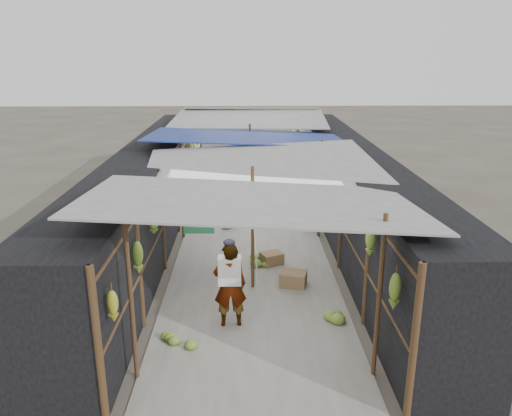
{
  "coord_description": "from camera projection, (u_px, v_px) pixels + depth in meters",
  "views": [
    {
      "loc": [
        -0.13,
        -6.49,
        4.73
      ],
      "look_at": [
        0.1,
        4.6,
        1.25
      ],
      "focal_mm": 35.0,
      "sensor_mm": 36.0,
      "label": 1
    }
  ],
  "objects": [
    {
      "name": "hanging_bananas",
      "position": [
        252.0,
        174.0,
        13.07
      ],
      "size": [
        3.96,
        14.46,
        0.87
      ],
      "color": "#A1A129",
      "rests_on": "ground"
    },
    {
      "name": "crate_near",
      "position": [
        293.0,
        279.0,
        10.49
      ],
      "size": [
        0.62,
        0.55,
        0.32
      ],
      "primitive_type": "cube",
      "rotation": [
        0.0,
        0.0,
        -0.26
      ],
      "color": "#94734B",
      "rests_on": "ground"
    },
    {
      "name": "market_canopy",
      "position": [
        251.0,
        142.0,
        13.41
      ],
      "size": [
        5.62,
        15.2,
        2.77
      ],
      "color": "brown",
      "rests_on": "ground"
    },
    {
      "name": "stall_right",
      "position": [
        350.0,
        190.0,
        13.52
      ],
      "size": [
        1.4,
        15.0,
        2.3
      ],
      "primitive_type": "cube",
      "color": "black",
      "rests_on": "ground"
    },
    {
      "name": "vendor_seated",
      "position": [
        299.0,
        181.0,
        17.31
      ],
      "size": [
        0.5,
        0.65,
        0.88
      ],
      "primitive_type": "imported",
      "rotation": [
        0.0,
        0.0,
        -1.22
      ],
      "color": "#443F3B",
      "rests_on": "ground"
    },
    {
      "name": "vendor_elderly",
      "position": [
        230.0,
        285.0,
        8.79
      ],
      "size": [
        0.61,
        0.43,
        1.59
      ],
      "primitive_type": "imported",
      "rotation": [
        0.0,
        0.0,
        3.23
      ],
      "color": "white",
      "rests_on": "ground"
    },
    {
      "name": "black_basin",
      "position": [
        309.0,
        226.0,
        13.93
      ],
      "size": [
        0.54,
        0.54,
        0.16
      ],
      "primitive_type": "cylinder",
      "color": "black",
      "rests_on": "ground"
    },
    {
      "name": "stall_left",
      "position": [
        151.0,
        191.0,
        13.41
      ],
      "size": [
        1.4,
        15.0,
        2.3
      ],
      "primitive_type": "cube",
      "color": "black",
      "rests_on": "ground"
    },
    {
      "name": "shopper_blue",
      "position": [
        251.0,
        174.0,
        16.51
      ],
      "size": [
        1.06,
        1.01,
        1.72
      ],
      "primitive_type": "imported",
      "rotation": [
        0.0,
        0.0,
        0.59
      ],
      "color": "#1C498D",
      "rests_on": "ground"
    },
    {
      "name": "crate_back",
      "position": [
        220.0,
        188.0,
        17.58
      ],
      "size": [
        0.45,
        0.38,
        0.27
      ],
      "primitive_type": "cube",
      "rotation": [
        0.0,
        0.0,
        0.09
      ],
      "color": "#94734B",
      "rests_on": "ground"
    },
    {
      "name": "floor_bananas",
      "position": [
        226.0,
        228.0,
        13.6
      ],
      "size": [
        3.67,
        11.17,
        0.32
      ],
      "color": "olive",
      "rests_on": "ground"
    },
    {
      "name": "crate_mid",
      "position": [
        272.0,
        259.0,
        11.58
      ],
      "size": [
        0.59,
        0.54,
        0.28
      ],
      "primitive_type": "cube",
      "rotation": [
        0.0,
        0.0,
        0.44
      ],
      "color": "#94734B",
      "rests_on": "ground"
    },
    {
      "name": "ground",
      "position": [
        256.0,
        376.0,
        7.61
      ],
      "size": [
        80.0,
        80.0,
        0.0
      ],
      "primitive_type": "plane",
      "color": "#6B6356",
      "rests_on": "ground"
    },
    {
      "name": "aisle_slab",
      "position": [
        251.0,
        230.0,
        13.81
      ],
      "size": [
        3.6,
        16.0,
        0.02
      ],
      "primitive_type": "cube",
      "color": "#9E998E",
      "rests_on": "ground"
    }
  ]
}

